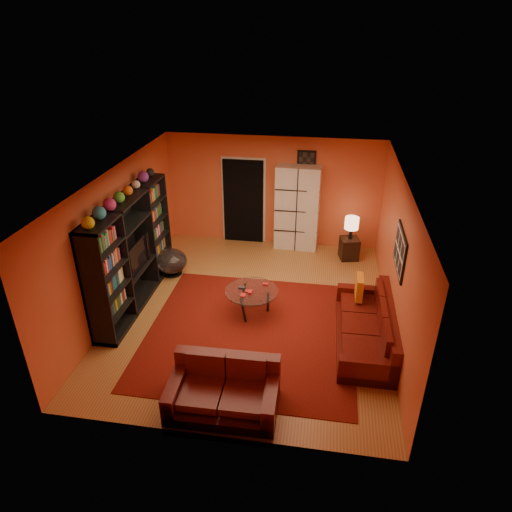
% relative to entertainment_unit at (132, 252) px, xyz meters
% --- Properties ---
extents(floor, '(6.00, 6.00, 0.00)m').
position_rel_entertainment_unit_xyz_m(floor, '(2.27, 0.00, -1.05)').
color(floor, '#945F2E').
rests_on(floor, ground).
extents(ceiling, '(6.00, 6.00, 0.00)m').
position_rel_entertainment_unit_xyz_m(ceiling, '(2.27, 0.00, 1.55)').
color(ceiling, white).
rests_on(ceiling, wall_back).
extents(wall_back, '(6.00, 0.00, 6.00)m').
position_rel_entertainment_unit_xyz_m(wall_back, '(2.27, 3.00, 0.25)').
color(wall_back, '#D0522D').
rests_on(wall_back, floor).
extents(wall_front, '(6.00, 0.00, 6.00)m').
position_rel_entertainment_unit_xyz_m(wall_front, '(2.27, -3.00, 0.25)').
color(wall_front, '#D0522D').
rests_on(wall_front, floor).
extents(wall_left, '(0.00, 6.00, 6.00)m').
position_rel_entertainment_unit_xyz_m(wall_left, '(-0.23, 0.00, 0.25)').
color(wall_left, '#D0522D').
rests_on(wall_left, floor).
extents(wall_right, '(0.00, 6.00, 6.00)m').
position_rel_entertainment_unit_xyz_m(wall_right, '(4.78, 0.00, 0.25)').
color(wall_right, '#D0522D').
rests_on(wall_right, floor).
extents(rug, '(3.60, 3.60, 0.01)m').
position_rel_entertainment_unit_xyz_m(rug, '(2.38, -0.70, -1.04)').
color(rug, '#530D09').
rests_on(rug, floor).
extents(doorway, '(0.95, 0.10, 2.04)m').
position_rel_entertainment_unit_xyz_m(doorway, '(1.57, 2.96, -0.03)').
color(doorway, black).
rests_on(doorway, floor).
extents(wall_art_right, '(0.03, 1.00, 0.70)m').
position_rel_entertainment_unit_xyz_m(wall_art_right, '(4.75, -0.30, 0.55)').
color(wall_art_right, black).
rests_on(wall_art_right, wall_right).
extents(wall_art_back, '(0.42, 0.03, 0.52)m').
position_rel_entertainment_unit_xyz_m(wall_art_back, '(3.02, 2.98, 1.00)').
color(wall_art_back, black).
rests_on(wall_art_back, wall_back).
extents(entertainment_unit, '(0.45, 3.00, 2.10)m').
position_rel_entertainment_unit_xyz_m(entertainment_unit, '(0.00, 0.00, 0.00)').
color(entertainment_unit, black).
rests_on(entertainment_unit, floor).
extents(tv, '(0.98, 0.13, 0.56)m').
position_rel_entertainment_unit_xyz_m(tv, '(0.05, -0.07, -0.05)').
color(tv, black).
rests_on(tv, entertainment_unit).
extents(sofa, '(0.94, 2.25, 0.85)m').
position_rel_entertainment_unit_xyz_m(sofa, '(4.41, -0.65, -0.77)').
color(sofa, '#470B09').
rests_on(sofa, rug).
extents(loveseat, '(1.55, 0.95, 0.85)m').
position_rel_entertainment_unit_xyz_m(loveseat, '(2.29, -2.42, -0.77)').
color(loveseat, '#470B09').
rests_on(loveseat, rug).
extents(throw_pillow, '(0.12, 0.42, 0.42)m').
position_rel_entertainment_unit_xyz_m(throw_pillow, '(4.22, 0.09, -0.42)').
color(throw_pillow, orange).
rests_on(throw_pillow, sofa).
extents(coffee_table, '(0.98, 0.98, 0.49)m').
position_rel_entertainment_unit_xyz_m(coffee_table, '(2.29, -0.13, -0.60)').
color(coffee_table, silver).
rests_on(coffee_table, floor).
extents(storage_cabinet, '(1.02, 0.49, 2.00)m').
position_rel_entertainment_unit_xyz_m(storage_cabinet, '(2.87, 2.80, -0.05)').
color(storage_cabinet, silver).
rests_on(storage_cabinet, floor).
extents(bowl_chair, '(0.69, 0.69, 0.56)m').
position_rel_entertainment_unit_xyz_m(bowl_chair, '(0.34, 1.07, -0.75)').
color(bowl_chair, black).
rests_on(bowl_chair, floor).
extents(side_table, '(0.48, 0.48, 0.50)m').
position_rel_entertainment_unit_xyz_m(side_table, '(4.13, 2.40, -0.80)').
color(side_table, black).
rests_on(side_table, floor).
extents(table_lamp, '(0.31, 0.31, 0.52)m').
position_rel_entertainment_unit_xyz_m(table_lamp, '(4.13, 2.40, -0.18)').
color(table_lamp, black).
rests_on(table_lamp, side_table).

